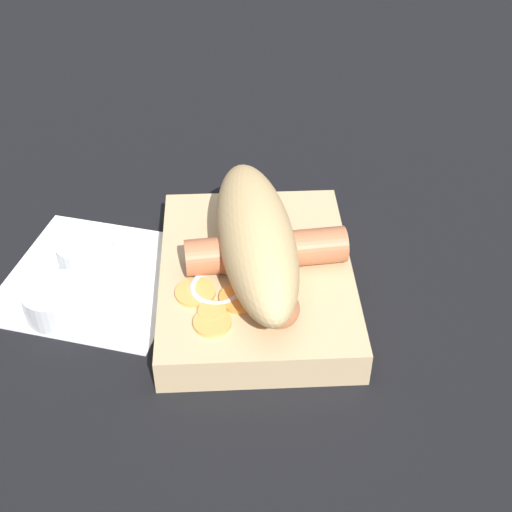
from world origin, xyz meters
TOP-DOWN VIEW (x-y plane):
  - ground_plane at (0.00, 0.00)m, footprint 3.00×3.00m
  - food_tray at (0.00, 0.00)m, footprint 0.21×0.16m
  - bread_roll at (0.00, 0.00)m, footprint 0.20×0.08m
  - sausage at (0.00, 0.01)m, footprint 0.16×0.13m
  - pickled_veggies at (0.04, -0.03)m, footprint 0.08×0.08m
  - napkin at (-0.02, -0.14)m, footprint 0.19×0.19m
  - condiment_cup_near at (-0.04, -0.15)m, footprint 0.05×0.05m
  - condiment_cup_far at (0.02, -0.17)m, footprint 0.05×0.05m

SIDE VIEW (x-z plane):
  - ground_plane at x=0.00m, z-range 0.00..0.00m
  - napkin at x=-0.02m, z-range 0.00..0.00m
  - condiment_cup_near at x=-0.04m, z-range 0.00..0.03m
  - condiment_cup_far at x=0.02m, z-range 0.00..0.03m
  - food_tray at x=0.00m, z-range 0.00..0.03m
  - pickled_veggies at x=0.04m, z-range 0.03..0.04m
  - sausage at x=0.00m, z-range 0.03..0.06m
  - bread_roll at x=0.00m, z-range 0.03..0.09m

